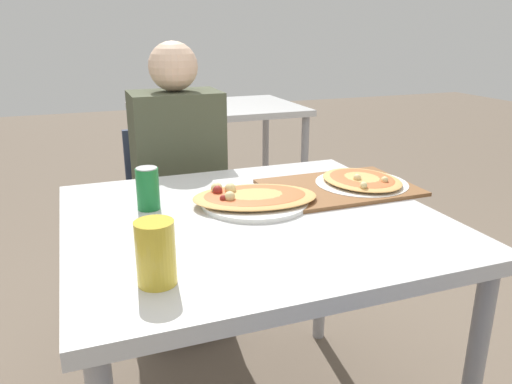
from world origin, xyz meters
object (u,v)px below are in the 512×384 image
object	(u,v)px
dining_table	(253,242)
chair_far_seated	(176,214)
drink_glass	(156,253)
pizza_main	(254,198)
person_seated	(179,172)
soda_can	(148,189)
pizza_second	(362,182)

from	to	relation	value
dining_table	chair_far_seated	bearing A→B (deg)	94.60
drink_glass	chair_far_seated	bearing A→B (deg)	76.89
chair_far_seated	pizza_main	distance (m)	0.78
dining_table	person_seated	xyz separation A→B (m)	(-0.06, 0.69, 0.03)
soda_can	pizza_second	size ratio (longest dim) A/B	0.39
person_seated	pizza_second	world-z (taller)	person_seated
drink_glass	dining_table	bearing A→B (deg)	42.79
soda_can	drink_glass	size ratio (longest dim) A/B	0.91
soda_can	person_seated	bearing A→B (deg)	69.30
pizza_main	soda_can	world-z (taller)	soda_can
soda_can	drink_glass	xyz separation A→B (m)	(-0.05, -0.46, 0.01)
chair_far_seated	pizza_main	size ratio (longest dim) A/B	2.09
dining_table	soda_can	distance (m)	0.34
dining_table	pizza_main	bearing A→B (deg)	68.25
person_seated	pizza_main	size ratio (longest dim) A/B	2.98
drink_glass	pizza_second	bearing A→B (deg)	29.23
pizza_main	chair_far_seated	bearing A→B (deg)	97.90
chair_far_seated	pizza_second	bearing A→B (deg)	126.20
person_seated	soda_can	xyz separation A→B (m)	(-0.20, -0.53, 0.12)
dining_table	pizza_second	distance (m)	0.46
pizza_second	pizza_main	bearing A→B (deg)	-174.62
dining_table	person_seated	size ratio (longest dim) A/B	0.83
dining_table	chair_far_seated	xyz separation A→B (m)	(-0.06, 0.80, -0.19)
pizza_second	soda_can	bearing A→B (deg)	177.20
dining_table	drink_glass	world-z (taller)	drink_glass
pizza_main	drink_glass	bearing A→B (deg)	-132.80
chair_far_seated	soda_can	xyz separation A→B (m)	(-0.20, -0.64, 0.34)
dining_table	person_seated	distance (m)	0.70
person_seated	drink_glass	xyz separation A→B (m)	(-0.26, -0.99, 0.12)
chair_far_seated	drink_glass	world-z (taller)	drink_glass
soda_can	chair_far_seated	bearing A→B (deg)	72.62
pizza_main	pizza_second	bearing A→B (deg)	5.38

